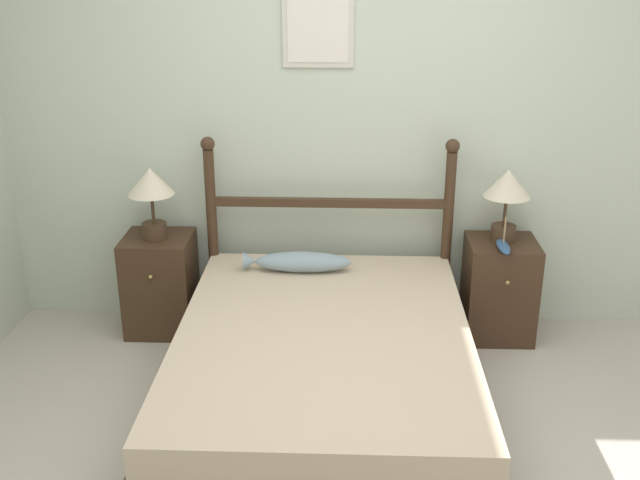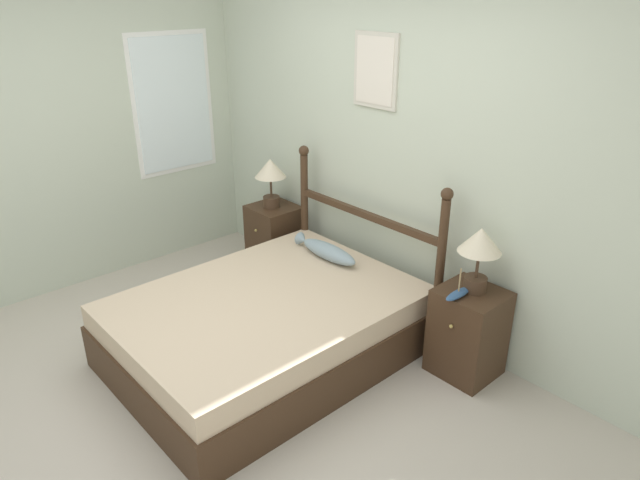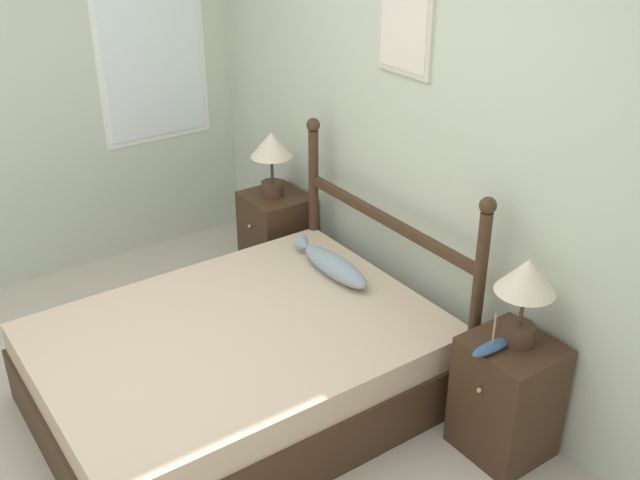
{
  "view_description": "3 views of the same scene",
  "coord_description": "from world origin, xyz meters",
  "px_view_note": "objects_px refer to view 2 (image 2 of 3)",
  "views": [
    {
      "loc": [
        -0.02,
        -2.65,
        2.2
      ],
      "look_at": [
        -0.17,
        1.03,
        0.78
      ],
      "focal_mm": 42.0,
      "sensor_mm": 36.0,
      "label": 1
    },
    {
      "loc": [
        2.59,
        -1.36,
        2.39
      ],
      "look_at": [
        -0.07,
        1.04,
        0.78
      ],
      "focal_mm": 32.0,
      "sensor_mm": 36.0,
      "label": 2
    },
    {
      "loc": [
        2.69,
        -0.86,
        2.59
      ],
      "look_at": [
        -0.1,
        1.1,
        0.84
      ],
      "focal_mm": 42.0,
      "sensor_mm": 36.0,
      "label": 3
    }
  ],
  "objects_px": {
    "nightstand_left": "(275,238)",
    "bed": "(267,327)",
    "model_boat": "(458,294)",
    "nightstand_right": "(468,332)",
    "table_lamp_left": "(270,173)",
    "fish_pillow": "(327,251)",
    "table_lamp_right": "(480,247)"
  },
  "relations": [
    {
      "from": "nightstand_left",
      "to": "bed",
      "type": "bearing_deg",
      "value": -40.39
    },
    {
      "from": "model_boat",
      "to": "nightstand_right",
      "type": "bearing_deg",
      "value": 77.9
    },
    {
      "from": "bed",
      "to": "model_boat",
      "type": "xyz_separation_m",
      "value": [
        1.0,
        0.75,
        0.4
      ]
    },
    {
      "from": "table_lamp_left",
      "to": "model_boat",
      "type": "bearing_deg",
      "value": -2.97
    },
    {
      "from": "nightstand_left",
      "to": "table_lamp_left",
      "type": "relative_size",
      "value": 1.41
    },
    {
      "from": "fish_pillow",
      "to": "bed",
      "type": "bearing_deg",
      "value": -76.86
    },
    {
      "from": "bed",
      "to": "table_lamp_left",
      "type": "distance_m",
      "value": 1.51
    },
    {
      "from": "nightstand_right",
      "to": "table_lamp_right",
      "type": "xyz_separation_m",
      "value": [
        -0.0,
        0.02,
        0.61
      ]
    },
    {
      "from": "bed",
      "to": "table_lamp_right",
      "type": "relative_size",
      "value": 4.58
    },
    {
      "from": "bed",
      "to": "table_lamp_right",
      "type": "xyz_separation_m",
      "value": [
        1.03,
        0.9,
        0.68
      ]
    },
    {
      "from": "table_lamp_right",
      "to": "fish_pillow",
      "type": "xyz_separation_m",
      "value": [
        -1.19,
        -0.18,
        -0.39
      ]
    },
    {
      "from": "bed",
      "to": "fish_pillow",
      "type": "height_order",
      "value": "fish_pillow"
    },
    {
      "from": "nightstand_left",
      "to": "fish_pillow",
      "type": "distance_m",
      "value": 0.9
    },
    {
      "from": "table_lamp_right",
      "to": "model_boat",
      "type": "bearing_deg",
      "value": -99.4
    },
    {
      "from": "bed",
      "to": "nightstand_right",
      "type": "xyz_separation_m",
      "value": [
        1.03,
        0.88,
        0.07
      ]
    },
    {
      "from": "table_lamp_right",
      "to": "model_boat",
      "type": "distance_m",
      "value": 0.32
    },
    {
      "from": "bed",
      "to": "fish_pillow",
      "type": "bearing_deg",
      "value": 103.14
    },
    {
      "from": "table_lamp_left",
      "to": "bed",
      "type": "bearing_deg",
      "value": -39.73
    },
    {
      "from": "table_lamp_left",
      "to": "table_lamp_right",
      "type": "bearing_deg",
      "value": 1.02
    },
    {
      "from": "fish_pillow",
      "to": "model_boat",
      "type": "bearing_deg",
      "value": 1.8
    },
    {
      "from": "table_lamp_left",
      "to": "fish_pillow",
      "type": "relative_size",
      "value": 0.7
    },
    {
      "from": "nightstand_left",
      "to": "table_lamp_right",
      "type": "height_order",
      "value": "table_lamp_right"
    },
    {
      "from": "bed",
      "to": "nightstand_left",
      "type": "bearing_deg",
      "value": 139.61
    },
    {
      "from": "nightstand_left",
      "to": "nightstand_right",
      "type": "distance_m",
      "value": 2.06
    },
    {
      "from": "table_lamp_right",
      "to": "fish_pillow",
      "type": "relative_size",
      "value": 0.7
    },
    {
      "from": "table_lamp_right",
      "to": "nightstand_right",
      "type": "bearing_deg",
      "value": -82.83
    },
    {
      "from": "nightstand_right",
      "to": "table_lamp_left",
      "type": "height_order",
      "value": "table_lamp_left"
    },
    {
      "from": "table_lamp_left",
      "to": "model_boat",
      "type": "distance_m",
      "value": 2.06
    },
    {
      "from": "table_lamp_left",
      "to": "model_boat",
      "type": "height_order",
      "value": "table_lamp_left"
    },
    {
      "from": "nightstand_left",
      "to": "table_lamp_right",
      "type": "relative_size",
      "value": 1.41
    },
    {
      "from": "nightstand_left",
      "to": "table_lamp_left",
      "type": "height_order",
      "value": "table_lamp_left"
    },
    {
      "from": "model_boat",
      "to": "fish_pillow",
      "type": "distance_m",
      "value": 1.18
    }
  ]
}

